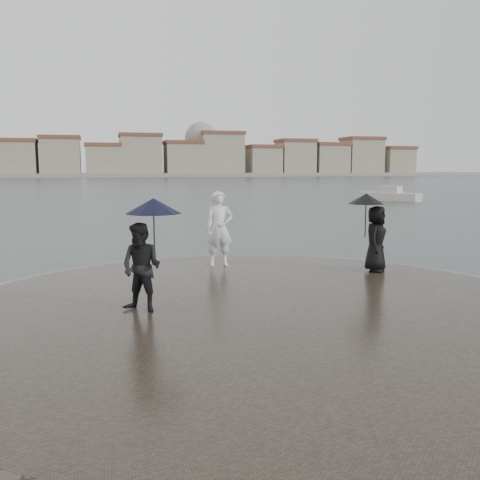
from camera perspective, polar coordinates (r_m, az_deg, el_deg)
name	(u,v)px	position (r m, az deg, el deg)	size (l,w,h in m)	color
ground	(340,404)	(7.13, 10.64, -16.82)	(400.00, 400.00, 0.00)	#2B3835
kerb_ring	(258,317)	(10.14, 1.95, -8.21)	(12.50, 12.50, 0.32)	gray
quay_tip	(258,316)	(10.14, 1.95, -8.09)	(11.90, 11.90, 0.36)	#2D261E
statue	(219,229)	(14.06, -2.21, 1.22)	(0.72, 0.47, 1.97)	white
visitor_left	(145,250)	(9.76, -10.11, -1.06)	(1.26, 1.10, 2.04)	black
visitor_right	(374,229)	(13.67, 14.06, 1.11)	(1.16, 1.03, 1.95)	black
far_skyline	(81,158)	(166.58, -16.58, 8.37)	(260.00, 20.00, 37.00)	gray
boats	(167,200)	(43.35, -7.83, 4.30)	(44.55, 5.43, 1.50)	beige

